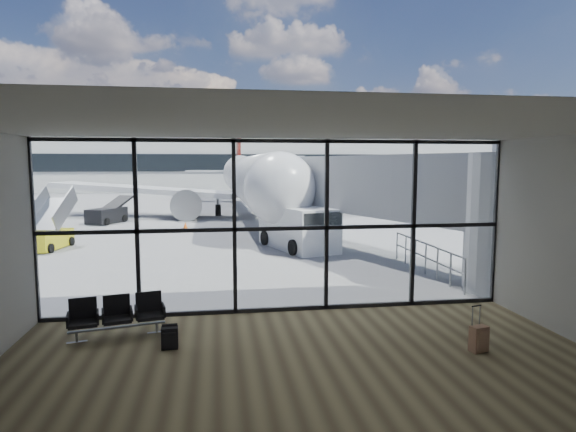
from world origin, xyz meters
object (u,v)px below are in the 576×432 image
object	(u,v)px
airliner	(251,179)
belt_loader	(108,214)
backpack	(170,338)
suitcase	(479,339)
seating_row	(117,314)
mobile_stairs	(45,237)
service_van	(299,227)

from	to	relation	value
airliner	belt_loader	bearing A→B (deg)	-157.17
backpack	belt_loader	distance (m)	23.53
suitcase	belt_loader	xyz separation A→B (m)	(-12.32, 23.88, 0.28)
seating_row	belt_loader	xyz separation A→B (m)	(-4.77, 21.77, 0.06)
seating_row	mobile_stairs	size ratio (longest dim) A/B	0.61
seating_row	suitcase	xyz separation A→B (m)	(7.54, -2.11, -0.22)
service_van	belt_loader	xyz separation A→B (m)	(-10.75, 11.33, -0.43)
seating_row	backpack	world-z (taller)	seating_row
seating_row	service_van	world-z (taller)	service_van
airliner	backpack	bearing A→B (deg)	-98.71
airliner	service_van	distance (m)	15.73
backpack	service_van	world-z (taller)	service_van
suitcase	service_van	size ratio (longest dim) A/B	0.20
service_van	airliner	bearing A→B (deg)	75.51
airliner	service_van	xyz separation A→B (m)	(1.03, -15.60, -1.69)
suitcase	mobile_stairs	world-z (taller)	mobile_stairs
seating_row	backpack	xyz separation A→B (m)	(1.24, -0.98, -0.26)
airliner	service_van	bearing A→B (deg)	-87.12
service_van	suitcase	bearing A→B (deg)	-101.14
backpack	service_van	bearing A→B (deg)	65.33
backpack	mobile_stairs	distance (m)	14.75
seating_row	airliner	world-z (taller)	airliner
airliner	belt_loader	xyz separation A→B (m)	(-9.72, -4.27, -2.12)
service_van	belt_loader	distance (m)	15.62
airliner	service_van	world-z (taller)	airliner
mobile_stairs	belt_loader	bearing A→B (deg)	96.02
mobile_stairs	seating_row	bearing A→B (deg)	-55.38
seating_row	airliner	xyz separation A→B (m)	(4.94, 26.04, 2.18)
seating_row	belt_loader	size ratio (longest dim) A/B	0.54
suitcase	seating_row	bearing A→B (deg)	149.73
belt_loader	mobile_stairs	xyz separation A→B (m)	(-0.72, -9.62, -0.04)
suitcase	service_van	bearing A→B (deg)	82.48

